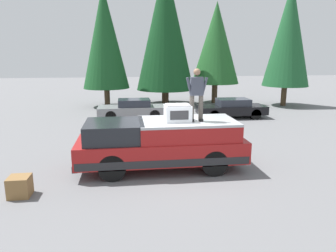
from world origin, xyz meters
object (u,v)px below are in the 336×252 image
at_px(pickup_truck, 161,143).
at_px(parked_car_black, 232,108).
at_px(parked_car_grey, 133,109).
at_px(compressor_unit, 178,113).
at_px(person_on_truck_bed, 197,93).
at_px(wooden_crate, 20,186).

distance_m(pickup_truck, parked_car_black, 9.73).
distance_m(parked_car_black, parked_car_grey, 5.99).
height_order(compressor_unit, person_on_truck_bed, person_on_truck_bed).
bearing_deg(pickup_truck, parked_car_grey, 4.73).
bearing_deg(parked_car_black, person_on_truck_bed, 153.85).
relative_size(parked_car_grey, wooden_crate, 7.32).
bearing_deg(pickup_truck, person_on_truck_bed, -99.17).
xyz_separation_m(compressor_unit, parked_car_black, (8.35, -4.72, -1.35)).
xyz_separation_m(pickup_truck, parked_car_black, (8.19, -5.24, -0.29)).
distance_m(compressor_unit, wooden_crate, 5.07).
relative_size(pickup_truck, wooden_crate, 9.89).
relative_size(person_on_truck_bed, parked_car_black, 0.41).
height_order(compressor_unit, wooden_crate, compressor_unit).
distance_m(person_on_truck_bed, parked_car_grey, 9.34).
xyz_separation_m(compressor_unit, wooden_crate, (-1.47, 4.57, -1.65)).
xyz_separation_m(parked_car_black, parked_car_grey, (0.57, 5.96, 0.00)).
xyz_separation_m(person_on_truck_bed, parked_car_grey, (8.94, 1.85, -1.97)).
height_order(parked_car_black, wooden_crate, parked_car_black).
xyz_separation_m(pickup_truck, wooden_crate, (-1.62, 4.05, -0.59)).
bearing_deg(person_on_truck_bed, compressor_unit, 87.85).
bearing_deg(pickup_truck, compressor_unit, -106.97).
height_order(pickup_truck, compressor_unit, compressor_unit).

